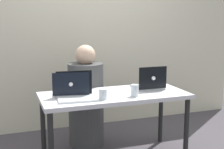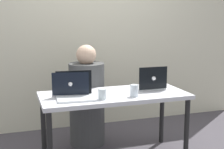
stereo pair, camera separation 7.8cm
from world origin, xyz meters
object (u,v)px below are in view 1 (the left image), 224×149
person_at_center (86,101)px  water_glass_right (135,91)px  water_glass_left (103,95)px  laptop_back_left (71,90)px  laptop_front_left (76,93)px  laptop_back_right (149,84)px

person_at_center → water_glass_right: bearing=111.5°
water_glass_left → water_glass_right: 0.32m
water_glass_left → water_glass_right: water_glass_right is taller
laptop_back_left → water_glass_left: laptop_back_left is taller
laptop_front_left → water_glass_left: laptop_front_left is taller
laptop_back_right → water_glass_left: laptop_back_right is taller
laptop_front_left → water_glass_left: size_ratio=3.73×
water_glass_right → laptop_back_left: bearing=155.8°
laptop_back_left → water_glass_right: size_ratio=3.37×
water_glass_left → water_glass_right: size_ratio=0.85×
laptop_back_right → laptop_back_left: 0.83m
laptop_back_right → water_glass_left: 0.64m
laptop_back_right → laptop_back_left: size_ratio=0.80×
water_glass_left → water_glass_right: bearing=1.2°
laptop_back_right → water_glass_left: bearing=23.3°
laptop_back_right → water_glass_right: 0.36m
laptop_back_right → water_glass_right: bearing=42.1°
person_at_center → laptop_back_right: (0.57, -0.44, 0.25)m
person_at_center → laptop_front_left: (-0.25, -0.57, 0.25)m
laptop_back_right → laptop_back_left: (-0.83, 0.01, -0.00)m
laptop_back_left → water_glass_left: bearing=144.2°
laptop_front_left → laptop_back_left: bearing=100.7°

